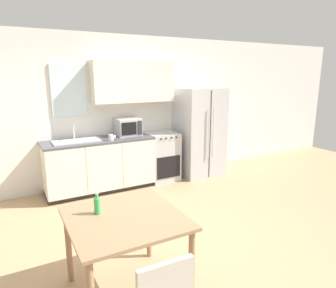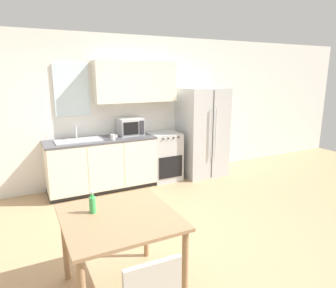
% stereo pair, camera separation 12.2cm
% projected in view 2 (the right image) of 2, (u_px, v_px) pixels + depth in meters
% --- Properties ---
extents(ground_plane, '(12.00, 12.00, 0.00)m').
position_uv_depth(ground_plane, '(159.00, 237.00, 3.77)').
color(ground_plane, tan).
extents(wall_back, '(12.00, 0.38, 2.70)m').
position_uv_depth(wall_back, '(110.00, 107.00, 5.43)').
color(wall_back, silver).
rests_on(wall_back, ground_plane).
extents(kitchen_counter, '(1.86, 0.65, 0.92)m').
position_uv_depth(kitchen_counter, '(102.00, 164.00, 5.25)').
color(kitchen_counter, '#333333').
rests_on(kitchen_counter, ground_plane).
extents(oven_range, '(0.56, 0.64, 0.93)m').
position_uv_depth(oven_range, '(163.00, 156.00, 5.79)').
color(oven_range, '#B7BABC').
rests_on(oven_range, ground_plane).
extents(refrigerator, '(0.86, 0.78, 1.75)m').
position_uv_depth(refrigerator, '(202.00, 132.00, 6.01)').
color(refrigerator, silver).
rests_on(refrigerator, ground_plane).
extents(kitchen_sink, '(0.75, 0.39, 0.26)m').
position_uv_depth(kitchen_sink, '(78.00, 140.00, 4.99)').
color(kitchen_sink, '#B7BABC').
rests_on(kitchen_sink, kitchen_counter).
extents(microwave, '(0.43, 0.37, 0.31)m').
position_uv_depth(microwave, '(130.00, 127.00, 5.46)').
color(microwave, '#B7BABC').
rests_on(microwave, kitchen_counter).
extents(coffee_mug, '(0.11, 0.08, 0.09)m').
position_uv_depth(coffee_mug, '(113.00, 137.00, 5.07)').
color(coffee_mug, white).
rests_on(coffee_mug, kitchen_counter).
extents(dining_table, '(0.98, 0.98, 0.78)m').
position_uv_depth(dining_table, '(120.00, 227.00, 2.68)').
color(dining_table, '#997551').
rests_on(dining_table, ground_plane).
extents(drink_bottle, '(0.06, 0.06, 0.21)m').
position_uv_depth(drink_bottle, '(93.00, 204.00, 2.71)').
color(drink_bottle, '#3FB259').
rests_on(drink_bottle, dining_table).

